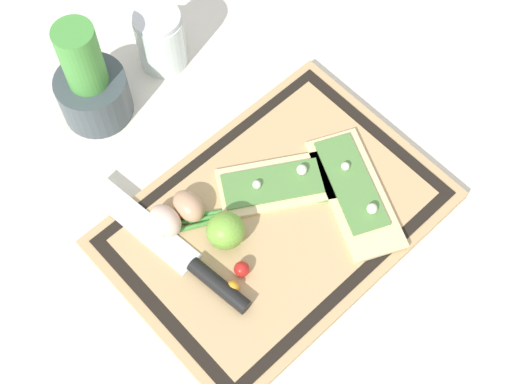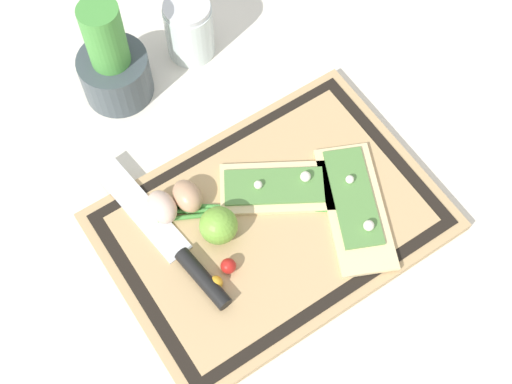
# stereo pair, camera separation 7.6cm
# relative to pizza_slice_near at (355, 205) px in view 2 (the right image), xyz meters

# --- Properties ---
(ground_plane) EXTENTS (6.00, 6.00, 0.00)m
(ground_plane) POSITION_rel_pizza_slice_near_xyz_m (-0.11, 0.05, -0.02)
(ground_plane) COLOR silver
(cutting_board) EXTENTS (0.47, 0.33, 0.02)m
(cutting_board) POSITION_rel_pizza_slice_near_xyz_m (-0.11, 0.05, -0.01)
(cutting_board) COLOR tan
(cutting_board) RESTS_ON ground_plane
(pizza_slice_near) EXTENTS (0.16, 0.22, 0.02)m
(pizza_slice_near) POSITION_rel_pizza_slice_near_xyz_m (0.00, 0.00, 0.00)
(pizza_slice_near) COLOR beige
(pizza_slice_near) RESTS_ON cutting_board
(pizza_slice_far) EXTENTS (0.20, 0.17, 0.02)m
(pizza_slice_far) POSITION_rel_pizza_slice_near_xyz_m (-0.07, 0.08, 0.00)
(pizza_slice_far) COLOR beige
(pizza_slice_far) RESTS_ON cutting_board
(knife) EXTENTS (0.07, 0.30, 0.02)m
(knife) POSITION_rel_pizza_slice_near_xyz_m (-0.25, 0.07, 0.00)
(knife) COLOR silver
(knife) RESTS_ON cutting_board
(egg_brown) EXTENTS (0.04, 0.05, 0.04)m
(egg_brown) POSITION_rel_pizza_slice_near_xyz_m (-0.20, 0.14, 0.01)
(egg_brown) COLOR tan
(egg_brown) RESTS_ON cutting_board
(egg_pink) EXTENTS (0.04, 0.05, 0.04)m
(egg_pink) POSITION_rel_pizza_slice_near_xyz_m (-0.24, 0.15, 0.01)
(egg_pink) COLOR beige
(egg_pink) RESTS_ON cutting_board
(lime) EXTENTS (0.05, 0.05, 0.05)m
(lime) POSITION_rel_pizza_slice_near_xyz_m (-0.19, 0.07, 0.02)
(lime) COLOR #70A838
(lime) RESTS_ON cutting_board
(cherry_tomato_red) EXTENTS (0.02, 0.02, 0.02)m
(cherry_tomato_red) POSITION_rel_pizza_slice_near_xyz_m (-0.21, 0.02, 0.01)
(cherry_tomato_red) COLOR red
(cherry_tomato_red) RESTS_ON cutting_board
(cherry_tomato_yellow) EXTENTS (0.02, 0.02, 0.02)m
(cherry_tomato_yellow) POSITION_rel_pizza_slice_near_xyz_m (-0.23, 0.01, 0.00)
(cherry_tomato_yellow) COLOR gold
(cherry_tomato_yellow) RESTS_ON cutting_board
(scallion_bunch) EXTENTS (0.29, 0.19, 0.01)m
(scallion_bunch) POSITION_rel_pizza_slice_near_xyz_m (-0.11, 0.07, -0.00)
(scallion_bunch) COLOR #47933D
(scallion_bunch) RESTS_ON cutting_board
(herb_pot) EXTENTS (0.11, 0.11, 0.19)m
(herb_pot) POSITION_rel_pizza_slice_near_xyz_m (-0.18, 0.39, 0.04)
(herb_pot) COLOR #3D474C
(herb_pot) RESTS_ON ground_plane
(sauce_jar) EXTENTS (0.08, 0.08, 0.11)m
(sauce_jar) POSITION_rel_pizza_slice_near_xyz_m (-0.04, 0.39, 0.02)
(sauce_jar) COLOR silver
(sauce_jar) RESTS_ON ground_plane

